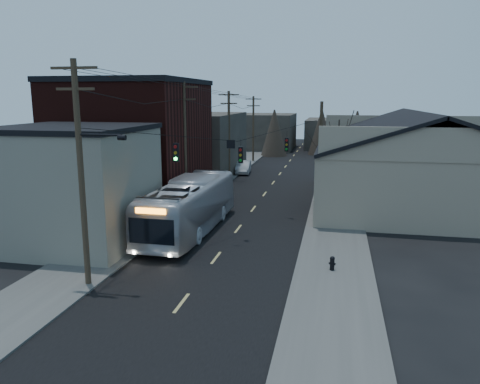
# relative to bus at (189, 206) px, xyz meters

# --- Properties ---
(ground) EXTENTS (160.00, 160.00, 0.00)m
(ground) POSITION_rel_bus_xyz_m (3.00, -12.66, -1.77)
(ground) COLOR black
(ground) RESTS_ON ground
(road_surface) EXTENTS (9.00, 110.00, 0.02)m
(road_surface) POSITION_rel_bus_xyz_m (3.00, 17.34, -1.76)
(road_surface) COLOR black
(road_surface) RESTS_ON ground
(sidewalk_left) EXTENTS (4.00, 110.00, 0.12)m
(sidewalk_left) POSITION_rel_bus_xyz_m (-3.50, 17.34, -1.71)
(sidewalk_left) COLOR #474744
(sidewalk_left) RESTS_ON ground
(sidewalk_right) EXTENTS (4.00, 110.00, 0.12)m
(sidewalk_right) POSITION_rel_bus_xyz_m (9.50, 17.34, -1.71)
(sidewalk_right) COLOR #474744
(sidewalk_right) RESTS_ON ground
(building_clapboard) EXTENTS (8.00, 8.00, 7.00)m
(building_clapboard) POSITION_rel_bus_xyz_m (-6.00, -3.66, 1.73)
(building_clapboard) COLOR slate
(building_clapboard) RESTS_ON ground
(building_brick) EXTENTS (10.00, 12.00, 10.00)m
(building_brick) POSITION_rel_bus_xyz_m (-7.00, 7.34, 3.23)
(building_brick) COLOR black
(building_brick) RESTS_ON ground
(building_left_far) EXTENTS (9.00, 14.00, 7.00)m
(building_left_far) POSITION_rel_bus_xyz_m (-6.50, 23.34, 1.73)
(building_left_far) COLOR #2F2B26
(building_left_far) RESTS_ON ground
(warehouse) EXTENTS (16.16, 20.60, 7.73)m
(warehouse) POSITION_rel_bus_xyz_m (16.00, 12.34, 0.93)
(warehouse) COLOR gray
(warehouse) RESTS_ON ground
(building_far_left) EXTENTS (10.00, 12.00, 6.00)m
(building_far_left) POSITION_rel_bus_xyz_m (-3.00, 52.34, 1.23)
(building_far_left) COLOR #2F2B26
(building_far_left) RESTS_ON ground
(building_far_right) EXTENTS (12.00, 14.00, 5.00)m
(building_far_right) POSITION_rel_bus_xyz_m (10.00, 57.34, 0.73)
(building_far_right) COLOR #2F2B26
(building_far_right) RESTS_ON ground
(bare_tree) EXTENTS (0.40, 0.40, 7.20)m
(bare_tree) POSITION_rel_bus_xyz_m (9.50, 7.34, 1.83)
(bare_tree) COLOR black
(bare_tree) RESTS_ON ground
(utility_lines) EXTENTS (11.24, 45.28, 10.50)m
(utility_lines) POSITION_rel_bus_xyz_m (-0.11, 11.48, 3.19)
(utility_lines) COLOR #382B1E
(utility_lines) RESTS_ON ground
(bus) EXTENTS (3.23, 12.75, 3.54)m
(bus) POSITION_rel_bus_xyz_m (0.00, 0.00, 0.00)
(bus) COLOR #B2B6BF
(bus) RESTS_ON ground
(parked_car) EXTENTS (2.04, 4.61, 1.47)m
(parked_car) POSITION_rel_bus_xyz_m (-1.30, 24.78, -1.03)
(parked_car) COLOR #9FA3A6
(parked_car) RESTS_ON ground
(fire_hydrant) EXTENTS (0.36, 0.25, 0.74)m
(fire_hydrant) POSITION_rel_bus_xyz_m (9.39, -5.54, -1.25)
(fire_hydrant) COLOR black
(fire_hydrant) RESTS_ON sidewalk_right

